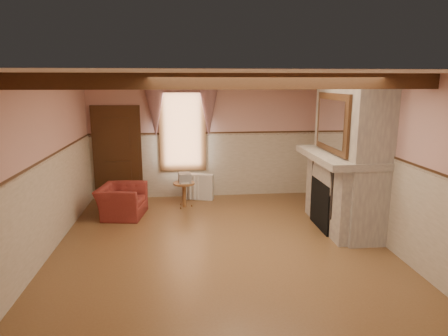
{
  "coord_description": "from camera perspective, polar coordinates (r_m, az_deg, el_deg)",
  "views": [
    {
      "loc": [
        -0.6,
        -6.29,
        2.7
      ],
      "look_at": [
        0.14,
        0.8,
        1.15
      ],
      "focal_mm": 32.0,
      "sensor_mm": 36.0,
      "label": 1
    }
  ],
  "objects": [
    {
      "name": "ceiling_beam_front",
      "position": [
        5.12,
        0.76,
        12.29
      ],
      "size": [
        5.5,
        0.18,
        0.2
      ],
      "primitive_type": "cube",
      "color": "black",
      "rests_on": "ceiling"
    },
    {
      "name": "wall_left",
      "position": [
        6.77,
        -24.37,
        0.11
      ],
      "size": [
        0.02,
        6.0,
        2.8
      ],
      "primitive_type": "cube",
      "color": "tan",
      "rests_on": "floor"
    },
    {
      "name": "mantel",
      "position": [
        7.57,
        16.21,
        1.6
      ],
      "size": [
        1.05,
        2.05,
        0.12
      ],
      "primitive_type": "cube",
      "color": "gray",
      "rests_on": "fireplace"
    },
    {
      "name": "candle_red",
      "position": [
        7.0,
        18.1,
        1.81
      ],
      "size": [
        0.06,
        0.06,
        0.16
      ],
      "primitive_type": "cylinder",
      "color": "#9C2A13",
      "rests_on": "mantel"
    },
    {
      "name": "ceiling_beam_back",
      "position": [
        7.51,
        -1.43,
        12.29
      ],
      "size": [
        5.5,
        0.18,
        0.2
      ],
      "primitive_type": "cube",
      "color": "black",
      "rests_on": "ceiling"
    },
    {
      "name": "wall_right",
      "position": [
        7.24,
        21.7,
        1.07
      ],
      "size": [
        0.02,
        6.0,
        2.8
      ],
      "primitive_type": "cube",
      "color": "tan",
      "rests_on": "floor"
    },
    {
      "name": "chair_rail",
      "position": [
        6.43,
        -0.52,
        1.53
      ],
      "size": [
        5.5,
        6.0,
        0.08
      ],
      "primitive_type": null,
      "color": "black",
      "rests_on": "wainscot"
    },
    {
      "name": "wall_front",
      "position": [
        3.59,
        4.1,
        -9.0
      ],
      "size": [
        5.5,
        0.02,
        2.8
      ],
      "primitive_type": "cube",
      "color": "tan",
      "rests_on": "floor"
    },
    {
      "name": "oil_lamp",
      "position": [
        8.11,
        14.66,
        3.81
      ],
      "size": [
        0.11,
        0.11,
        0.28
      ],
      "primitive_type": "cylinder",
      "color": "gold",
      "rests_on": "mantel"
    },
    {
      "name": "window_drapes",
      "position": [
        9.18,
        -6.05,
        9.41
      ],
      "size": [
        1.3,
        0.14,
        1.4
      ],
      "primitive_type": "cube",
      "color": "gray",
      "rests_on": "wall_back"
    },
    {
      "name": "firebox",
      "position": [
        7.7,
        14.1,
        -5.09
      ],
      "size": [
        0.2,
        0.95,
        0.9
      ],
      "primitive_type": "cube",
      "color": "black",
      "rests_on": "floor"
    },
    {
      "name": "window",
      "position": [
        9.32,
        -5.97,
        5.75
      ],
      "size": [
        1.06,
        0.08,
        2.02
      ],
      "primitive_type": "cube",
      "color": "white",
      "rests_on": "wall_back"
    },
    {
      "name": "bowl",
      "position": [
        7.39,
        16.77,
        2.14
      ],
      "size": [
        0.36,
        0.36,
        0.09
      ],
      "primitive_type": "imported",
      "color": "brown",
      "rests_on": "mantel"
    },
    {
      "name": "fireplace",
      "position": [
        7.63,
        17.48,
        1.91
      ],
      "size": [
        0.85,
        2.0,
        2.8
      ],
      "primitive_type": "cube",
      "color": "gray",
      "rests_on": "floor"
    },
    {
      "name": "armchair",
      "position": [
        8.4,
        -14.38,
        -4.6
      ],
      "size": [
        0.99,
        1.09,
        0.63
      ],
      "primitive_type": "imported",
      "rotation": [
        0.0,
        0.0,
        1.42
      ],
      "color": "maroon",
      "rests_on": "floor"
    },
    {
      "name": "book_stack",
      "position": [
        8.71,
        -5.63,
        -1.38
      ],
      "size": [
        0.29,
        0.34,
        0.2
      ],
      "primitive_type": "cube",
      "rotation": [
        0.0,
        0.0,
        0.09
      ],
      "color": "#B7AD8C",
      "rests_on": "side_table"
    },
    {
      "name": "wall_back",
      "position": [
        9.4,
        -2.26,
        4.33
      ],
      "size": [
        5.5,
        0.02,
        2.8
      ],
      "primitive_type": "cube",
      "color": "tan",
      "rests_on": "floor"
    },
    {
      "name": "wainscot",
      "position": [
        6.61,
        -0.51,
        -4.87
      ],
      "size": [
        5.5,
        6.0,
        1.5
      ],
      "primitive_type": null,
      "color": "beige",
      "rests_on": "floor"
    },
    {
      "name": "side_table",
      "position": [
        8.77,
        -5.71,
        -3.82
      ],
      "size": [
        0.47,
        0.47,
        0.55
      ],
      "primitive_type": "cylinder",
      "rotation": [
        0.0,
        0.0,
        -0.02
      ],
      "color": "brown",
      "rests_on": "floor"
    },
    {
      "name": "door",
      "position": [
        9.49,
        -14.98,
        1.86
      ],
      "size": [
        1.1,
        0.1,
        2.1
      ],
      "primitive_type": "cube",
      "color": "black",
      "rests_on": "floor"
    },
    {
      "name": "radiator",
      "position": [
        9.31,
        -3.71,
        -2.68
      ],
      "size": [
        0.72,
        0.37,
        0.6
      ],
      "primitive_type": "cube",
      "rotation": [
        0.0,
        0.0,
        -0.28
      ],
      "color": "silver",
      "rests_on": "floor"
    },
    {
      "name": "floor",
      "position": [
        6.87,
        -0.5,
        -10.86
      ],
      "size": [
        5.5,
        6.0,
        0.01
      ],
      "primitive_type": "cube",
      "color": "brown",
      "rests_on": "ground"
    },
    {
      "name": "ceiling",
      "position": [
        6.32,
        -0.55,
        13.2
      ],
      "size": [
        5.5,
        6.0,
        0.01
      ],
      "primitive_type": "cube",
      "color": "silver",
      "rests_on": "wall_back"
    },
    {
      "name": "overmantel_mirror",
      "position": [
        7.42,
        15.16,
        6.22
      ],
      "size": [
        0.06,
        1.44,
        1.04
      ],
      "primitive_type": "cube",
      "color": "silver",
      "rests_on": "fireplace"
    },
    {
      "name": "mantel_clock",
      "position": [
        8.29,
        14.2,
        3.73
      ],
      "size": [
        0.14,
        0.24,
        0.2
      ],
      "primitive_type": "cube",
      "color": "black",
      "rests_on": "mantel"
    },
    {
      "name": "jar_yellow",
      "position": [
        7.08,
        17.82,
        1.77
      ],
      "size": [
        0.06,
        0.06,
        0.12
      ],
      "primitive_type": "cylinder",
      "color": "gold",
      "rests_on": "mantel"
    }
  ]
}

